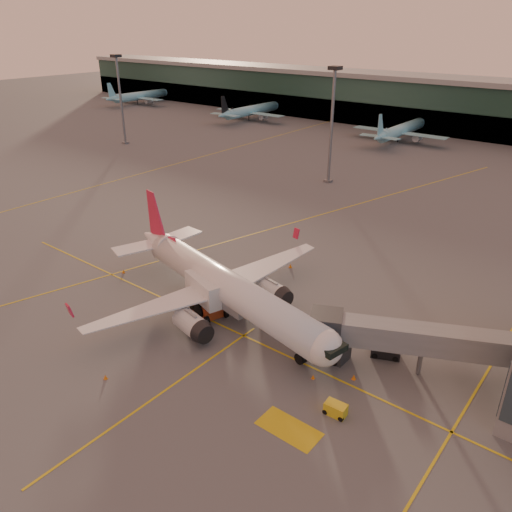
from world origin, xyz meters
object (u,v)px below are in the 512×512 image
Objects in this scene: main_airplane at (223,285)px; gpu_cart at (336,409)px; pushback_tug at (386,351)px; catering_truck at (207,293)px.

main_airplane is 22.36m from gpu_cart.
gpu_cart is at bearing -111.56° from pushback_tug.
gpu_cart is (20.90, -7.24, -3.31)m from main_airplane.
main_airplane is at bearing 168.84° from pushback_tug.
catering_truck is at bearing -126.07° from main_airplane.
catering_truck is at bearing 161.71° from gpu_cart.
pushback_tug is (20.57, 4.37, -3.25)m from main_airplane.
catering_truck is 22.97m from pushback_tug.
main_airplane reaches higher than gpu_cart.
catering_truck reaches higher than gpu_cart.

